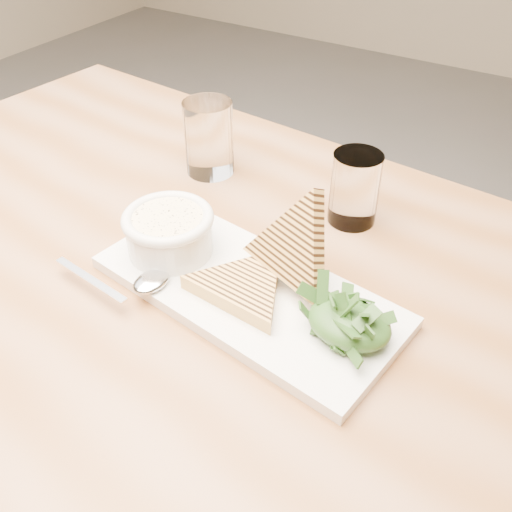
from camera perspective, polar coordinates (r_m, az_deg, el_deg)
The scene contains 15 objects.
floor at distance 1.45m, azimuth -12.96°, elevation -21.22°, with size 6.00×6.00×0.00m, color #65605A.
table_top at distance 0.77m, azimuth -8.25°, elevation -2.84°, with size 1.33×0.88×0.04m, color #966744.
table_leg_bl at distance 1.57m, azimuth -15.77°, elevation 2.97°, with size 0.06×0.06×0.71m, color #966744.
platter at distance 0.71m, azimuth -0.85°, elevation -3.51°, with size 0.39×0.17×0.02m, color white.
soup_bowl at distance 0.75m, azimuth -8.62°, elevation 1.94°, with size 0.11×0.11×0.04m, color white.
soup at distance 0.74m, azimuth -8.82°, elevation 3.62°, with size 0.09×0.09×0.01m, color #FBE0AC.
bowl_rim at distance 0.74m, azimuth -8.83°, elevation 3.75°, with size 0.12×0.12×0.01m, color white.
sandwich_flat at distance 0.69m, azimuth -1.24°, elevation -3.10°, with size 0.16×0.16×0.02m, color gold, non-canonical shape.
sandwich_lean at distance 0.68m, azimuth 3.78°, elevation 0.82°, with size 0.16×0.16×0.09m, color gold, non-canonical shape.
salad_base at distance 0.64m, azimuth 9.31°, elevation -6.66°, with size 0.10×0.08×0.04m, color #173613.
arugula_pile at distance 0.63m, azimuth 9.39°, elevation -6.11°, with size 0.11×0.10×0.05m, color #3A6624, non-canonical shape.
spoon_bowl at distance 0.71m, azimuth -10.45°, elevation -2.51°, with size 0.04×0.05×0.01m, color silver.
spoon_handle at distance 0.74m, azimuth -16.23°, elevation -2.27°, with size 0.13×0.01×0.00m, color silver.
glass_near at distance 0.94m, azimuth -4.73°, elevation 11.69°, with size 0.08×0.08×0.12m, color white.
glass_far at distance 0.83m, azimuth 9.84°, elevation 6.66°, with size 0.07×0.07×0.11m, color white.
Camera 1 is at (0.62, -0.43, 1.23)m, focal length 40.00 mm.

